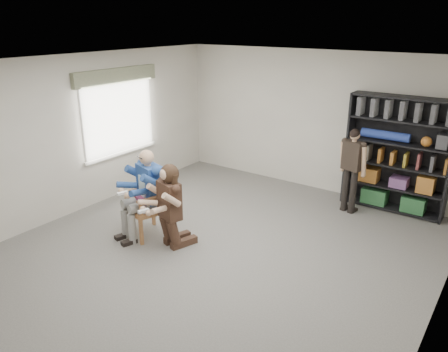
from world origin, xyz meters
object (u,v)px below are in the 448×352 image
Objects in this scene: kneeling_woman at (168,208)px; standing_man at (351,171)px; seated_man at (146,193)px; bookshelf at (397,155)px; armchair at (146,203)px.

kneeling_woman is 0.85× the size of standing_man.
bookshelf reaches higher than seated_man.
kneeling_woman is 4.22m from bookshelf.
standing_man is (-0.61, -0.56, -0.27)m from bookshelf.
armchair is 0.77× the size of seated_man.
kneeling_woman is 0.63× the size of bookshelf.
bookshelf reaches higher than armchair.
bookshelf is at bearing 55.49° from standing_man.
bookshelf is (2.97, 3.33, 0.32)m from seated_man.
seated_man is at bearing -131.70° from bookshelf.
seated_man is 0.60m from kneeling_woman.
kneeling_woman is (0.58, -0.12, -0.06)m from seated_man.
standing_man reaches higher than seated_man.
kneeling_woman is at bearing 5.82° from seated_man.
armchair is 0.53× the size of bookshelf.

